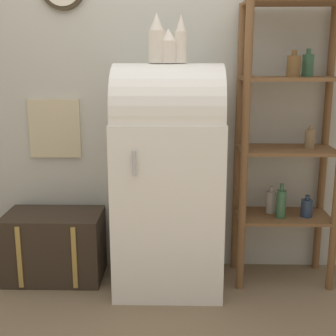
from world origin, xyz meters
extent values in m
plane|color=#7A664C|center=(0.00, 0.00, 0.00)|extent=(12.00, 12.00, 0.00)
cube|color=#B7B7AD|center=(0.00, 0.58, 1.35)|extent=(7.00, 0.05, 2.70)
cube|color=#C6B793|center=(-0.80, 0.54, 1.02)|extent=(0.36, 0.02, 0.41)
cube|color=white|center=(0.00, 0.24, 0.56)|extent=(0.69, 0.61, 1.12)
cylinder|color=white|center=(0.00, 0.24, 1.18)|extent=(0.68, 0.58, 0.58)
cylinder|color=#B7B7BC|center=(-0.19, -0.08, 0.91)|extent=(0.02, 0.02, 0.15)
cube|color=#33281E|center=(-0.79, 0.31, 0.23)|extent=(0.65, 0.39, 0.47)
cube|color=#AD8942|center=(-0.97, 0.11, 0.23)|extent=(0.03, 0.01, 0.42)
cube|color=#AD8942|center=(-0.61, 0.11, 0.23)|extent=(0.03, 0.01, 0.42)
cylinder|color=brown|center=(0.48, 0.18, 0.92)|extent=(0.05, 0.05, 1.84)
cylinder|color=brown|center=(0.48, 0.51, 0.92)|extent=(0.05, 0.05, 1.84)
cylinder|color=brown|center=(1.07, 0.51, 0.92)|extent=(0.05, 0.05, 1.84)
cube|color=brown|center=(0.78, 0.34, 0.45)|extent=(0.63, 0.35, 0.02)
cube|color=brown|center=(0.78, 0.34, 0.91)|extent=(0.63, 0.35, 0.02)
cube|color=brown|center=(0.78, 0.34, 1.37)|extent=(0.63, 0.35, 0.02)
cube|color=brown|center=(0.78, 0.34, 1.83)|extent=(0.63, 0.35, 0.02)
cylinder|color=#7F6647|center=(0.93, 0.35, 0.98)|extent=(0.07, 0.07, 0.12)
cylinder|color=#7F6647|center=(0.93, 0.35, 1.06)|extent=(0.03, 0.03, 0.03)
cylinder|color=#9E998E|center=(0.70, 0.39, 0.54)|extent=(0.07, 0.07, 0.15)
cylinder|color=#9E998E|center=(0.70, 0.39, 0.63)|extent=(0.03, 0.03, 0.04)
cylinder|color=#335B3D|center=(0.89, 0.39, 1.45)|extent=(0.07, 0.07, 0.14)
cylinder|color=#335B3D|center=(0.89, 0.39, 1.54)|extent=(0.03, 0.03, 0.04)
cylinder|color=brown|center=(0.78, 0.31, 1.45)|extent=(0.09, 0.09, 0.13)
cylinder|color=brown|center=(0.78, 0.31, 1.53)|extent=(0.03, 0.03, 0.03)
cylinder|color=#335B3D|center=(0.75, 0.29, 0.55)|extent=(0.06, 0.06, 0.19)
cylinder|color=#335B3D|center=(0.75, 0.29, 0.67)|extent=(0.03, 0.03, 0.05)
cylinder|color=#23334C|center=(0.93, 0.31, 0.52)|extent=(0.08, 0.08, 0.12)
cylinder|color=#23334C|center=(0.93, 0.31, 0.59)|extent=(0.03, 0.03, 0.03)
cylinder|color=silver|center=(-0.07, 0.24, 1.56)|extent=(0.10, 0.10, 0.19)
cone|color=silver|center=(-0.07, 0.24, 1.71)|extent=(0.08, 0.08, 0.10)
cylinder|color=silver|center=(0.00, 0.25, 1.53)|extent=(0.12, 0.12, 0.13)
cone|color=silver|center=(0.00, 0.25, 1.64)|extent=(0.10, 0.10, 0.07)
cylinder|color=silver|center=(0.08, 0.24, 1.56)|extent=(0.07, 0.07, 0.19)
cone|color=silver|center=(0.08, 0.24, 1.71)|extent=(0.06, 0.06, 0.10)
camera|label=1|loc=(0.06, -2.69, 1.50)|focal=50.00mm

